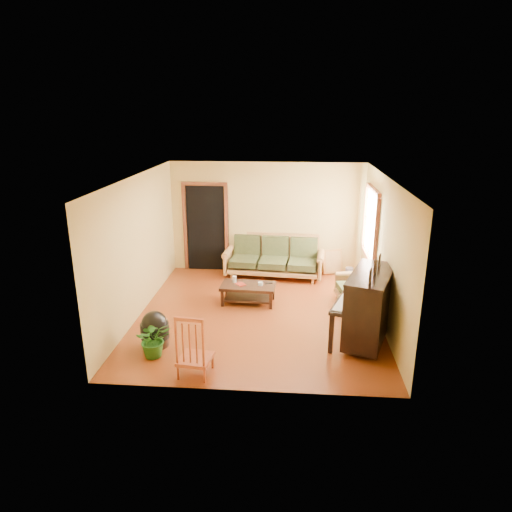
# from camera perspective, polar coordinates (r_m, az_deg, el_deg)

# --- Properties ---
(floor) EXTENTS (5.00, 5.00, 0.00)m
(floor) POSITION_cam_1_polar(r_m,az_deg,el_deg) (8.78, 0.32, -7.26)
(floor) COLOR #5F230C
(floor) RESTS_ON ground
(doorway) EXTENTS (1.08, 0.16, 2.05)m
(doorway) POSITION_cam_1_polar(r_m,az_deg,el_deg) (10.94, -6.29, 3.45)
(doorway) COLOR black
(doorway) RESTS_ON floor
(window) EXTENTS (0.12, 1.36, 1.46)m
(window) POSITION_cam_1_polar(r_m,az_deg,el_deg) (9.63, 14.20, 3.93)
(window) COLOR white
(window) RESTS_ON right_wall
(sofa) EXTENTS (2.31, 1.13, 0.96)m
(sofa) POSITION_cam_1_polar(r_m,az_deg,el_deg) (10.52, 2.22, -0.14)
(sofa) COLOR #A3703B
(sofa) RESTS_ON floor
(coffee_table) EXTENTS (1.11, 0.64, 0.39)m
(coffee_table) POSITION_cam_1_polar(r_m,az_deg,el_deg) (9.19, -0.98, -4.74)
(coffee_table) COLOR black
(coffee_table) RESTS_ON floor
(armchair) EXTENTS (0.90, 0.93, 0.81)m
(armchair) POSITION_cam_1_polar(r_m,az_deg,el_deg) (9.31, 12.28, -3.49)
(armchair) COLOR #A3703B
(armchair) RESTS_ON floor
(piano) EXTENTS (1.23, 1.59, 1.23)m
(piano) POSITION_cam_1_polar(r_m,az_deg,el_deg) (7.75, 13.92, -6.35)
(piano) COLOR black
(piano) RESTS_ON floor
(footstool) EXTENTS (0.54, 0.54, 0.45)m
(footstool) POSITION_cam_1_polar(r_m,az_deg,el_deg) (7.78, -12.51, -9.36)
(footstool) COLOR black
(footstool) RESTS_ON floor
(red_chair) EXTENTS (0.52, 0.56, 0.99)m
(red_chair) POSITION_cam_1_polar(r_m,az_deg,el_deg) (6.77, -7.68, -10.79)
(red_chair) COLOR #93391A
(red_chair) RESTS_ON floor
(leaning_frame) EXTENTS (0.47, 0.24, 0.62)m
(leaning_frame) POSITION_cam_1_polar(r_m,az_deg,el_deg) (10.92, 9.57, -0.65)
(leaning_frame) COLOR #B27D3B
(leaning_frame) RESTS_ON floor
(ceramic_crock) EXTENTS (0.23, 0.23, 0.23)m
(ceramic_crock) POSITION_cam_1_polar(r_m,az_deg,el_deg) (10.84, 11.58, -2.01)
(ceramic_crock) COLOR #34459E
(ceramic_crock) RESTS_ON floor
(potted_plant) EXTENTS (0.67, 0.63, 0.60)m
(potted_plant) POSITION_cam_1_polar(r_m,az_deg,el_deg) (7.43, -12.65, -10.08)
(potted_plant) COLOR #24611B
(potted_plant) RESTS_ON floor
(book) EXTENTS (0.24, 0.25, 0.02)m
(book) POSITION_cam_1_polar(r_m,az_deg,el_deg) (9.07, -2.33, -3.66)
(book) COLOR maroon
(book) RESTS_ON coffee_table
(candle) EXTENTS (0.10, 0.10, 0.13)m
(candle) POSITION_cam_1_polar(r_m,az_deg,el_deg) (9.23, -2.71, -2.92)
(candle) COLOR silver
(candle) RESTS_ON coffee_table
(glass_jar) EXTENTS (0.11, 0.11, 0.07)m
(glass_jar) POSITION_cam_1_polar(r_m,az_deg,el_deg) (9.07, 0.56, -3.48)
(glass_jar) COLOR silver
(glass_jar) RESTS_ON coffee_table
(remote) EXTENTS (0.16, 0.09, 0.02)m
(remote) POSITION_cam_1_polar(r_m,az_deg,el_deg) (9.17, 1.58, -3.42)
(remote) COLOR black
(remote) RESTS_ON coffee_table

